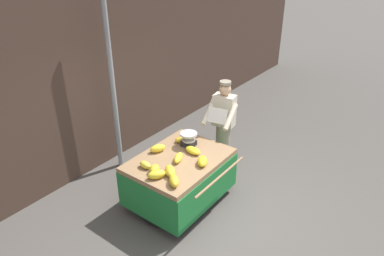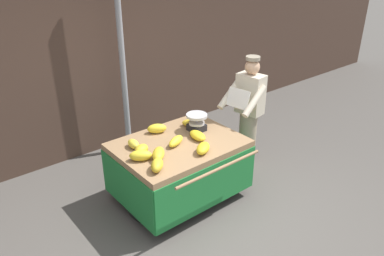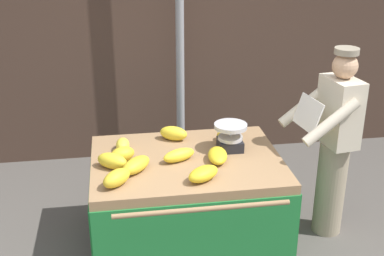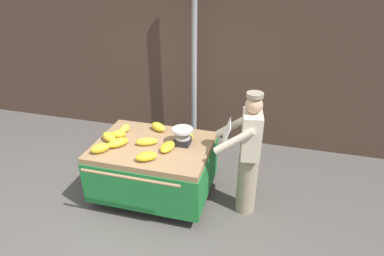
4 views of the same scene
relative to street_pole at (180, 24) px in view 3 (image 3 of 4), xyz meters
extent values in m
cylinder|color=gray|center=(0.00, 0.00, 0.00)|extent=(0.09, 0.09, 3.25)
cube|color=#93704C|center=(-0.16, -1.58, -0.83)|extent=(1.56, 1.16, 0.08)
cylinder|color=black|center=(-0.86, -1.58, -1.23)|extent=(0.05, 0.79, 0.79)
cylinder|color=#B7B7BC|center=(-0.89, -1.58, -1.23)|extent=(0.01, 0.14, 0.14)
cylinder|color=black|center=(0.54, -1.58, -1.23)|extent=(0.05, 0.79, 0.79)
cylinder|color=#B7B7BC|center=(0.57, -1.58, -1.23)|extent=(0.01, 0.14, 0.14)
cylinder|color=#4C4742|center=(-0.16, -1.08, -1.24)|extent=(0.05, 0.05, 0.76)
cube|color=#1E7233|center=(-0.16, -2.16, -1.17)|extent=(1.56, 0.02, 0.60)
cube|color=#1E7233|center=(-0.16, -1.00, -1.17)|extent=(1.56, 0.02, 0.60)
cube|color=#1E7233|center=(-0.94, -1.58, -1.17)|extent=(0.02, 1.16, 0.60)
cube|color=#1E7233|center=(0.62, -1.58, -1.17)|extent=(0.02, 1.16, 0.60)
cylinder|color=#93704C|center=(-0.16, -2.34, -0.81)|extent=(1.25, 0.04, 0.04)
cube|color=black|center=(0.23, -1.47, -0.74)|extent=(0.20, 0.20, 0.09)
cylinder|color=#B7B7BC|center=(0.23, -1.47, -0.64)|extent=(0.02, 0.02, 0.11)
cylinder|color=#B7B7BC|center=(0.23, -1.47, -0.57)|extent=(0.28, 0.28, 0.04)
cylinder|color=#B7B7BC|center=(0.23, -1.47, -0.68)|extent=(0.21, 0.21, 0.03)
ellipsoid|color=gold|center=(-0.68, -1.54, -0.73)|extent=(0.24, 0.21, 0.12)
ellipsoid|color=gold|center=(-0.09, -1.97, -0.73)|extent=(0.31, 0.27, 0.11)
ellipsoid|color=yellow|center=(-0.22, -1.19, -0.72)|extent=(0.28, 0.23, 0.13)
ellipsoid|color=gold|center=(-0.74, -1.95, -0.72)|extent=(0.27, 0.27, 0.12)
ellipsoid|color=gold|center=(-0.59, -1.75, -0.73)|extent=(0.30, 0.31, 0.12)
ellipsoid|color=gold|center=(0.25, -1.30, -0.74)|extent=(0.24, 0.24, 0.09)
ellipsoid|color=yellow|center=(-0.68, -1.35, -0.73)|extent=(0.13, 0.21, 0.11)
ellipsoid|color=yellow|center=(-0.77, -1.66, -0.72)|extent=(0.29, 0.26, 0.12)
ellipsoid|color=yellow|center=(-0.23, -1.62, -0.73)|extent=(0.31, 0.22, 0.10)
ellipsoid|color=gold|center=(0.08, -1.66, -0.74)|extent=(0.20, 0.31, 0.10)
cylinder|color=gray|center=(1.14, -1.57, -1.18)|extent=(0.26, 0.26, 0.88)
cube|color=beige|center=(1.14, -1.57, -0.45)|extent=(0.28, 0.41, 0.58)
sphere|color=tan|center=(1.14, -1.57, -0.06)|extent=(0.21, 0.21, 0.21)
cylinder|color=gray|center=(1.14, -1.57, 0.07)|extent=(0.20, 0.20, 0.05)
cylinder|color=beige|center=(0.96, -1.81, -0.44)|extent=(0.49, 0.16, 0.37)
cylinder|color=beige|center=(0.90, -1.39, -0.44)|extent=(0.49, 0.16, 0.37)
cube|color=silver|center=(0.84, -1.61, -0.43)|extent=(0.14, 0.35, 0.25)
camera|label=1|loc=(-3.76, -4.52, 2.16)|focal=33.03mm
camera|label=2|loc=(-2.70, -4.95, 1.46)|focal=35.42mm
camera|label=3|loc=(-0.71, -5.33, 1.09)|focal=47.89mm
camera|label=4|loc=(1.38, -5.24, 1.52)|focal=31.49mm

